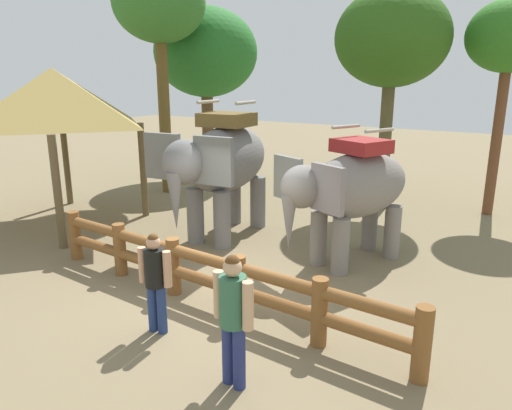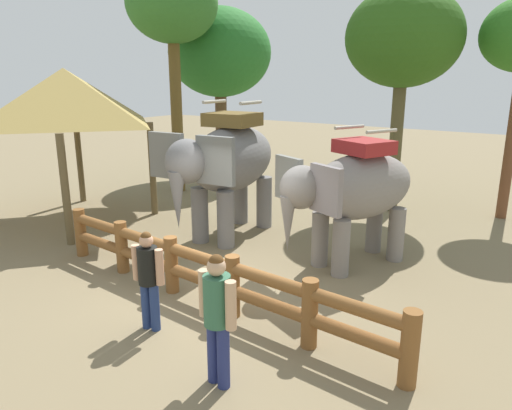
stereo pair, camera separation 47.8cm
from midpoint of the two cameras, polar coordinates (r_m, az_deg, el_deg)
name	(u,v)px [view 2 (the right image)]	position (r m, az deg, el deg)	size (l,w,h in m)	color
ground_plane	(210,298)	(8.64, -3.90, -11.05)	(60.00, 60.00, 0.00)	#7A6A4C
log_fence	(200,271)	(8.22, -5.03, -7.88)	(7.58, 0.69, 1.05)	brown
elephant_near_left	(227,163)	(11.28, -2.25, 5.08)	(2.17, 3.83, 3.27)	slate
elephant_center	(354,190)	(9.80, 12.99, 1.72)	(2.48, 3.38, 2.84)	gray
tourist_woman_in_black	(148,274)	(7.40, -10.97, -8.12)	(0.56, 0.35, 1.59)	navy
tourist_man_in_blue	(217,311)	(5.99, -2.32, -12.64)	(0.62, 0.39, 1.77)	navy
thatched_shelter	(66,98)	(13.39, -20.88, 11.94)	(4.34, 4.34, 4.02)	brown
tree_far_left	(172,7)	(16.27, -9.14, 22.41)	(2.89, 2.89, 7.26)	brown
tree_back_center	(220,54)	(18.47, -3.58, 17.66)	(3.80, 3.80, 6.27)	brown
tree_far_right	(404,39)	(14.21, 18.26, 18.35)	(3.14, 3.14, 6.16)	brown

